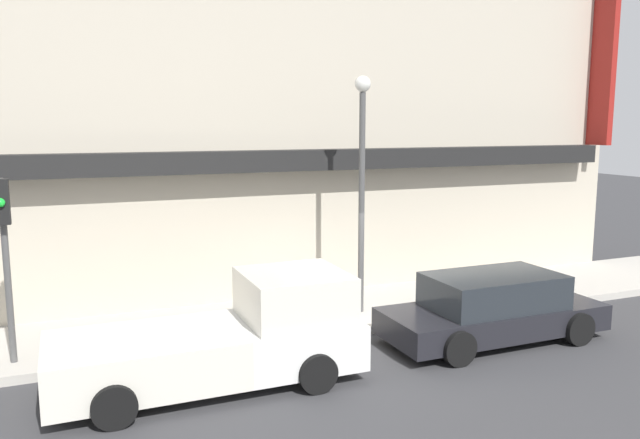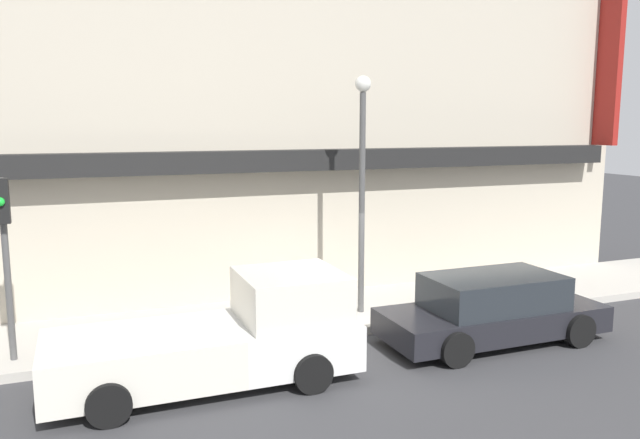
% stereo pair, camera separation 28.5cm
% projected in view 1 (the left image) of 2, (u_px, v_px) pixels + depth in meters
% --- Properties ---
extents(ground_plane, '(80.00, 80.00, 0.00)m').
position_uv_depth(ground_plane, '(352.00, 337.00, 13.28)').
color(ground_plane, '#38383A').
extents(sidewalk, '(36.00, 3.07, 0.18)m').
position_uv_depth(sidewalk, '(324.00, 313.00, 14.67)').
color(sidewalk, '#B7B2A8').
rests_on(sidewalk, ground).
extents(building, '(19.80, 3.80, 11.00)m').
position_uv_depth(building, '(282.00, 131.00, 16.78)').
color(building, '#BCB29E').
rests_on(building, ground).
extents(pickup_truck, '(5.27, 2.19, 1.87)m').
position_uv_depth(pickup_truck, '(229.00, 338.00, 10.85)').
color(pickup_truck, white).
rests_on(pickup_truck, ground).
extents(parked_car, '(4.73, 2.04, 1.42)m').
position_uv_depth(parked_car, '(493.00, 308.00, 12.99)').
color(parked_car, black).
rests_on(parked_car, ground).
extents(fire_hydrant, '(0.19, 0.19, 0.60)m').
position_uv_depth(fire_hydrant, '(446.00, 292.00, 15.07)').
color(fire_hydrant, '#196633').
rests_on(fire_hydrant, sidewalk).
extents(street_lamp, '(0.36, 0.36, 5.37)m').
position_uv_depth(street_lamp, '(362.00, 167.00, 14.00)').
color(street_lamp, '#4C4C4C').
rests_on(street_lamp, sidewalk).
extents(traffic_light, '(0.28, 0.42, 3.38)m').
position_uv_depth(traffic_light, '(4.00, 237.00, 11.00)').
color(traffic_light, '#4C4C4C').
rests_on(traffic_light, sidewalk).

